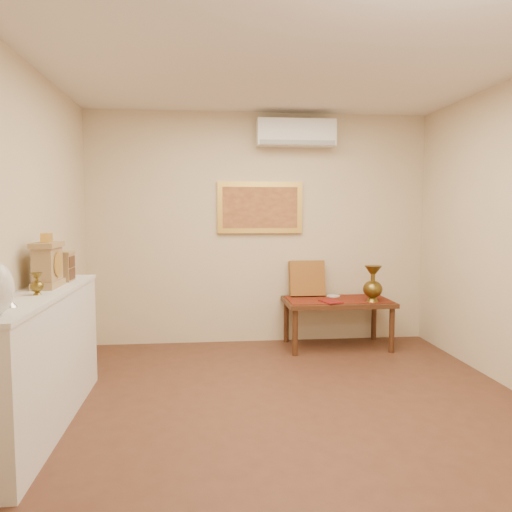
{
  "coord_description": "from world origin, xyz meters",
  "views": [
    {
      "loc": [
        -0.66,
        -3.62,
        1.54
      ],
      "look_at": [
        -0.16,
        1.15,
        1.12
      ],
      "focal_mm": 35.0,
      "sensor_mm": 36.0,
      "label": 1
    }
  ],
  "objects": [
    {
      "name": "painting",
      "position": [
        0.0,
        2.22,
        1.6
      ],
      "size": [
        1.0,
        0.06,
        0.6
      ],
      "color": "gold",
      "rests_on": "wall_back"
    },
    {
      "name": "brass_urn_small",
      "position": [
        -1.8,
        -0.1,
        1.08
      ],
      "size": [
        0.09,
        0.09,
        0.2
      ],
      "primitive_type": null,
      "color": "brown",
      "rests_on": "display_ledge"
    },
    {
      "name": "display_ledge",
      "position": [
        -1.82,
        0.0,
        0.49
      ],
      "size": [
        0.37,
        2.02,
        0.98
      ],
      "color": "silver",
      "rests_on": "floor"
    },
    {
      "name": "mantel_clock",
      "position": [
        -1.83,
        0.25,
        1.15
      ],
      "size": [
        0.17,
        0.36,
        0.41
      ],
      "color": "#A38253",
      "rests_on": "display_ledge"
    },
    {
      "name": "wall_front",
      "position": [
        0.0,
        -2.25,
        1.35
      ],
      "size": [
        4.0,
        0.02,
        2.7
      ],
      "primitive_type": "cube",
      "color": "beige",
      "rests_on": "ground"
    },
    {
      "name": "low_table",
      "position": [
        0.85,
        1.88,
        0.48
      ],
      "size": [
        1.2,
        0.7,
        0.55
      ],
      "color": "#472615",
      "rests_on": "floor"
    },
    {
      "name": "brass_urn_tall",
      "position": [
        1.2,
        1.69,
        0.8
      ],
      "size": [
        0.22,
        0.22,
        0.48
      ],
      "primitive_type": null,
      "color": "brown",
      "rests_on": "table_cloth"
    },
    {
      "name": "candlestick",
      "position": [
        -1.82,
        -0.54,
        1.07
      ],
      "size": [
        0.09,
        0.09,
        0.18
      ],
      "primitive_type": null,
      "color": "silver",
      "rests_on": "display_ledge"
    },
    {
      "name": "floor",
      "position": [
        0.0,
        0.0,
        0.0
      ],
      "size": [
        4.5,
        4.5,
        0.0
      ],
      "primitive_type": "plane",
      "color": "brown",
      "rests_on": "ground"
    },
    {
      "name": "ceiling",
      "position": [
        0.0,
        0.0,
        2.7
      ],
      "size": [
        4.5,
        4.5,
        0.0
      ],
      "primitive_type": "plane",
      "rotation": [
        3.14,
        0.0,
        0.0
      ],
      "color": "silver",
      "rests_on": "ground"
    },
    {
      "name": "table_cloth",
      "position": [
        0.85,
        1.88,
        0.55
      ],
      "size": [
        1.14,
        0.59,
        0.01
      ],
      "primitive_type": "cube",
      "color": "maroon",
      "rests_on": "low_table"
    },
    {
      "name": "wooden_chest",
      "position": [
        -1.82,
        0.59,
        1.1
      ],
      "size": [
        0.16,
        0.21,
        0.24
      ],
      "color": "#A38253",
      "rests_on": "display_ledge"
    },
    {
      "name": "wall_left",
      "position": [
        -2.0,
        0.0,
        1.35
      ],
      "size": [
        0.02,
        4.5,
        2.7
      ],
      "primitive_type": "cube",
      "color": "beige",
      "rests_on": "ground"
    },
    {
      "name": "cushion",
      "position": [
        0.55,
        2.13,
        0.77
      ],
      "size": [
        0.42,
        0.18,
        0.43
      ],
      "primitive_type": "cube",
      "rotation": [
        -0.21,
        0.0,
        0.0
      ],
      "color": "maroon",
      "rests_on": "table_cloth"
    },
    {
      "name": "ac_unit",
      "position": [
        0.4,
        2.12,
        2.45
      ],
      "size": [
        0.9,
        0.25,
        0.3
      ],
      "color": "silver",
      "rests_on": "wall_back"
    },
    {
      "name": "wall_back",
      "position": [
        0.0,
        2.25,
        1.35
      ],
      "size": [
        4.0,
        0.02,
        2.7
      ],
      "primitive_type": "cube",
      "color": "beige",
      "rests_on": "ground"
    },
    {
      "name": "plate",
      "position": [
        0.85,
        2.06,
        0.56
      ],
      "size": [
        0.16,
        0.16,
        0.01
      ],
      "primitive_type": "cylinder",
      "color": "white",
      "rests_on": "table_cloth"
    },
    {
      "name": "menu",
      "position": [
        0.73,
        1.69,
        0.56
      ],
      "size": [
        0.24,
        0.29,
        0.01
      ],
      "primitive_type": "cube",
      "rotation": [
        0.0,
        0.0,
        0.29
      ],
      "color": "maroon",
      "rests_on": "table_cloth"
    }
  ]
}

